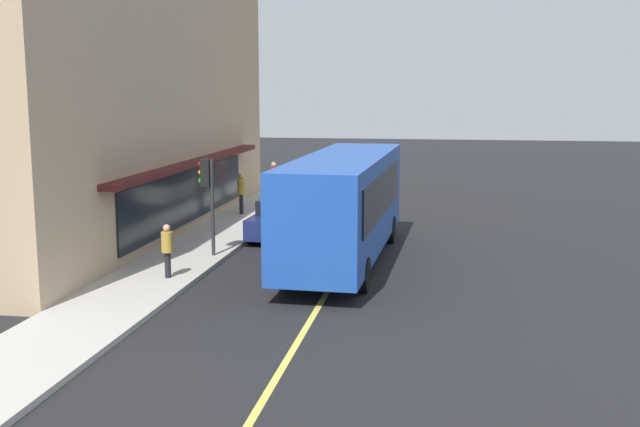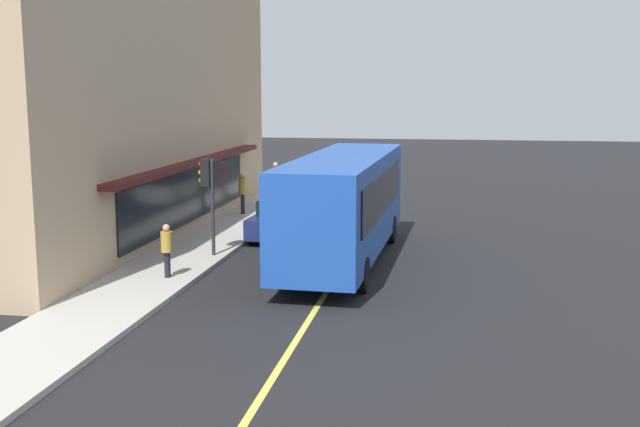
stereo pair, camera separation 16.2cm
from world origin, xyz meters
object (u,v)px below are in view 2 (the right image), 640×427
at_px(pedestrian_near_storefront, 167,246).
at_px(pedestrian_mid_block, 243,189).
at_px(car_white, 322,191).
at_px(traffic_light, 207,184).
at_px(bus, 345,202).
at_px(car_navy, 283,218).
at_px(pedestrian_by_curb, 276,177).

height_order(pedestrian_near_storefront, pedestrian_mid_block, pedestrian_mid_block).
xyz_separation_m(car_white, pedestrian_near_storefront, (-15.04, 2.03, 0.35)).
distance_m(traffic_light, pedestrian_mid_block, 8.47).
bearing_deg(bus, pedestrian_mid_block, 35.37).
xyz_separation_m(car_navy, pedestrian_near_storefront, (-7.30, 1.85, 0.35)).
xyz_separation_m(pedestrian_near_storefront, pedestrian_by_curb, (16.12, 0.51, 0.18)).
xyz_separation_m(traffic_light, pedestrian_near_storefront, (-3.15, 0.24, -1.44)).
relative_size(traffic_light, car_white, 0.73).
bearing_deg(pedestrian_near_storefront, car_white, -7.70).
bearing_deg(pedestrian_near_storefront, bus, -53.75).
height_order(car_navy, pedestrian_by_curb, pedestrian_by_curb).
xyz_separation_m(bus, pedestrian_mid_block, (7.96, 5.65, -0.74)).
distance_m(traffic_light, car_white, 12.16).
height_order(car_white, pedestrian_by_curb, pedestrian_by_curb).
bearing_deg(traffic_light, car_navy, -21.12).
bearing_deg(pedestrian_mid_block, bus, -144.63).
bearing_deg(car_white, pedestrian_by_curb, 66.89).
relative_size(bus, car_white, 2.56).
xyz_separation_m(car_white, car_navy, (-7.74, 0.19, 0.00)).
height_order(pedestrian_by_curb, pedestrian_mid_block, pedestrian_by_curb).
bearing_deg(pedestrian_near_storefront, pedestrian_by_curb, 1.80).
height_order(pedestrian_near_storefront, pedestrian_by_curb, pedestrian_by_curb).
xyz_separation_m(pedestrian_by_curb, pedestrian_mid_block, (-4.69, 0.40, -0.03)).
relative_size(pedestrian_near_storefront, pedestrian_by_curb, 0.85).
bearing_deg(car_navy, pedestrian_by_curb, 14.94).
relative_size(bus, traffic_light, 3.50).
height_order(traffic_light, pedestrian_near_storefront, traffic_light).
distance_m(car_white, pedestrian_by_curb, 2.81).
distance_m(bus, pedestrian_mid_block, 9.79).
relative_size(pedestrian_by_curb, pedestrian_mid_block, 1.02).
bearing_deg(traffic_light, car_white, -8.57).
height_order(bus, pedestrian_by_curb, bus).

